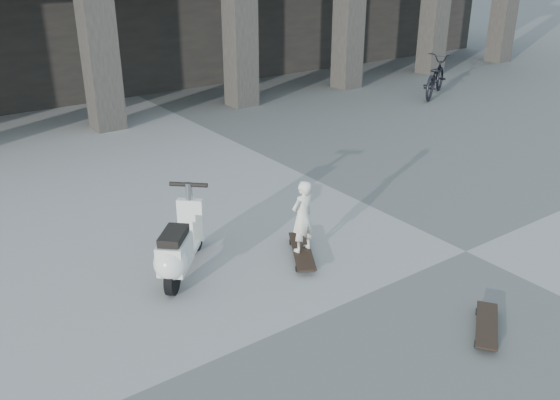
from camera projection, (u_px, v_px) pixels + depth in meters
ground at (466, 251)px, 8.02m from camera, size 90.00×90.00×0.00m
longboard at (302, 251)px, 7.84m from camera, size 0.75×1.04×0.11m
skateboard_spare at (487, 326)px, 6.32m from camera, size 0.84×0.69×0.10m
child at (303, 216)px, 7.64m from camera, size 0.38×0.28×0.98m
scooter at (178, 250)px, 7.16m from camera, size 1.13×1.20×1.06m
bicycle at (435, 76)px, 16.03m from camera, size 2.11×1.61×1.06m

